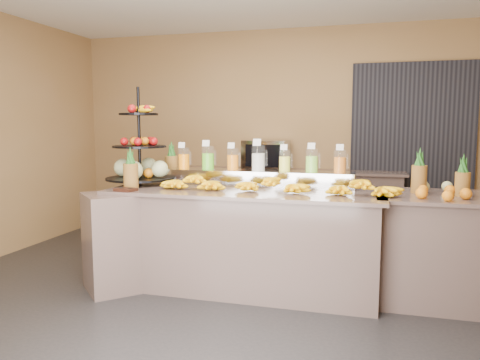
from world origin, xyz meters
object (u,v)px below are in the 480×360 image
at_px(condiment_caddy, 126,190).
at_px(oven_warmer, 266,155).
at_px(fruit_stand, 144,160).
at_px(pitcher_tray, 258,178).
at_px(banana_heap, 275,184).
at_px(right_fruit_pile, 439,187).

distance_m(condiment_caddy, oven_warmer, 2.49).
bearing_deg(fruit_stand, pitcher_tray, -11.17).
bearing_deg(banana_heap, fruit_stand, 171.94).
xyz_separation_m(fruit_stand, condiment_caddy, (0.08, -0.52, -0.23)).
xyz_separation_m(banana_heap, fruit_stand, (-1.37, 0.19, 0.17)).
height_order(right_fruit_pile, oven_warmer, oven_warmer).
bearing_deg(condiment_caddy, right_fruit_pile, 9.38).
height_order(banana_heap, fruit_stand, fruit_stand).
bearing_deg(pitcher_tray, oven_warmer, 99.79).
relative_size(right_fruit_pile, oven_warmer, 0.79).
bearing_deg(fruit_stand, condiment_caddy, -101.54).
bearing_deg(oven_warmer, right_fruit_pile, -42.09).
bearing_deg(condiment_caddy, banana_heap, 13.99).
distance_m(fruit_stand, condiment_caddy, 0.57).
xyz_separation_m(pitcher_tray, right_fruit_pile, (1.61, -0.25, 0.00)).
xyz_separation_m(pitcher_tray, fruit_stand, (-1.14, -0.17, 0.17)).
bearing_deg(fruit_stand, oven_warmer, 45.45).
bearing_deg(right_fruit_pile, oven_warmer, 134.74).
height_order(pitcher_tray, right_fruit_pile, right_fruit_pile).
xyz_separation_m(fruit_stand, right_fruit_pile, (2.75, -0.08, -0.17)).
relative_size(banana_heap, oven_warmer, 3.69).
bearing_deg(condiment_caddy, oven_warmer, 71.82).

